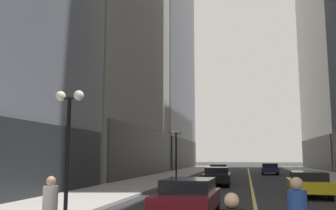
% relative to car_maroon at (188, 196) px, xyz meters
% --- Properties ---
extents(ground_plane, '(200.00, 200.00, 0.00)m').
position_rel_car_maroon_xyz_m(ground_plane, '(2.37, 25.00, -0.72)').
color(ground_plane, '#2D2D30').
extents(sidewalk_left, '(4.50, 78.00, 0.15)m').
position_rel_car_maroon_xyz_m(sidewalk_left, '(-5.88, 25.00, -0.64)').
color(sidewalk_left, '#ADA8A0').
rests_on(sidewalk_left, ground).
extents(lane_centre_stripe, '(0.16, 70.00, 0.01)m').
position_rel_car_maroon_xyz_m(lane_centre_stripe, '(2.37, 25.00, -0.72)').
color(lane_centre_stripe, '#E5D64C').
rests_on(lane_centre_stripe, ground).
extents(car_maroon, '(2.02, 4.18, 1.32)m').
position_rel_car_maroon_xyz_m(car_maroon, '(0.00, 0.00, 0.00)').
color(car_maroon, maroon).
rests_on(car_maroon, ground).
extents(car_yellow, '(2.13, 4.70, 1.32)m').
position_rel_car_maroon_xyz_m(car_yellow, '(5.25, 7.88, 0.00)').
color(car_yellow, yellow).
rests_on(car_yellow, ground).
extents(car_black, '(1.99, 4.83, 1.32)m').
position_rel_car_maroon_xyz_m(car_black, '(-0.06, 14.52, 0.00)').
color(car_black, black).
rests_on(car_black, ground).
extents(car_silver, '(1.88, 4.52, 1.32)m').
position_rel_car_maroon_xyz_m(car_silver, '(-0.69, 25.06, 0.00)').
color(car_silver, '#B7B7BC').
rests_on(car_silver, ground).
extents(car_navy, '(2.10, 4.84, 1.32)m').
position_rel_car_maroon_xyz_m(car_navy, '(4.75, 32.36, 0.00)').
color(car_navy, '#141E4C').
rests_on(car_navy, ground).
extents(pedestrian_in_white_shirt, '(0.42, 0.42, 1.66)m').
position_rel_car_maroon_xyz_m(pedestrian_in_white_shirt, '(-2.39, -5.29, 0.25)').
color(pedestrian_in_white_shirt, black).
rests_on(pedestrian_in_white_shirt, ground).
extents(street_lamp_left_near, '(1.06, 0.36, 4.43)m').
position_rel_car_maroon_xyz_m(street_lamp_left_near, '(-4.03, -1.29, 2.54)').
color(street_lamp_left_near, black).
rests_on(street_lamp_left_near, ground).
extents(street_lamp_left_far, '(1.06, 0.36, 4.43)m').
position_rel_car_maroon_xyz_m(street_lamp_left_far, '(-4.03, 19.33, 2.54)').
color(street_lamp_left_far, black).
rests_on(street_lamp_left_far, ground).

